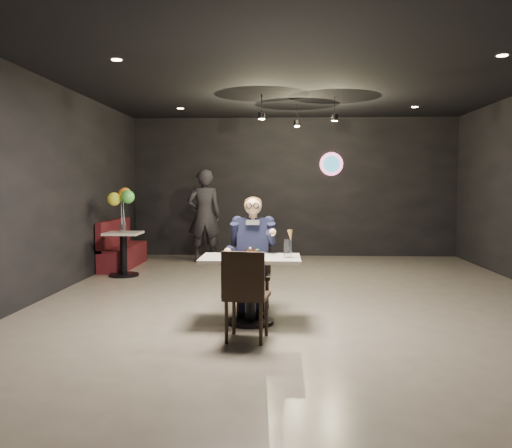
{
  "coord_description": "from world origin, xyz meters",
  "views": [
    {
      "loc": [
        -0.28,
        -7.33,
        1.54
      ],
      "look_at": [
        -0.59,
        -0.78,
        1.07
      ],
      "focal_mm": 38.0,
      "sensor_mm": 36.0,
      "label": 1
    }
  ],
  "objects_px": {
    "side_table": "(124,255)",
    "balloon_vase": "(123,228)",
    "passerby": "(204,216)",
    "sundae_glass": "(288,248)",
    "main_table": "(251,290)",
    "chair_far": "(253,274)",
    "booth_bench": "(123,243)",
    "seated_man": "(253,253)",
    "chair_near": "(247,294)"
  },
  "relations": [
    {
      "from": "chair_near",
      "to": "passerby",
      "type": "xyz_separation_m",
      "value": [
        -1.21,
        5.5,
        0.47
      ]
    },
    {
      "from": "side_table",
      "to": "balloon_vase",
      "type": "distance_m",
      "value": 0.47
    },
    {
      "from": "booth_bench",
      "to": "passerby",
      "type": "distance_m",
      "value": 1.7
    },
    {
      "from": "main_table",
      "to": "side_table",
      "type": "bearing_deg",
      "value": 127.3
    },
    {
      "from": "chair_far",
      "to": "booth_bench",
      "type": "xyz_separation_m",
      "value": [
        -2.63,
        3.51,
        -0.01
      ]
    },
    {
      "from": "main_table",
      "to": "chair_far",
      "type": "relative_size",
      "value": 1.2
    },
    {
      "from": "seated_man",
      "to": "passerby",
      "type": "distance_m",
      "value": 4.48
    },
    {
      "from": "chair_far",
      "to": "sundae_glass",
      "type": "relative_size",
      "value": 4.71
    },
    {
      "from": "sundae_glass",
      "to": "balloon_vase",
      "type": "bearing_deg",
      "value": 131.63
    },
    {
      "from": "seated_man",
      "to": "chair_far",
      "type": "bearing_deg",
      "value": 0.0
    },
    {
      "from": "seated_man",
      "to": "booth_bench",
      "type": "distance_m",
      "value": 4.4
    },
    {
      "from": "booth_bench",
      "to": "balloon_vase",
      "type": "xyz_separation_m",
      "value": [
        0.3,
        -1.0,
        0.38
      ]
    },
    {
      "from": "chair_far",
      "to": "chair_near",
      "type": "distance_m",
      "value": 1.19
    },
    {
      "from": "main_table",
      "to": "passerby",
      "type": "xyz_separation_m",
      "value": [
        -1.21,
        4.86,
        0.56
      ]
    },
    {
      "from": "seated_man",
      "to": "passerby",
      "type": "xyz_separation_m",
      "value": [
        -1.21,
        4.31,
        0.21
      ]
    },
    {
      "from": "chair_near",
      "to": "balloon_vase",
      "type": "height_order",
      "value": "chair_near"
    },
    {
      "from": "main_table",
      "to": "chair_far",
      "type": "bearing_deg",
      "value": 90.0
    },
    {
      "from": "balloon_vase",
      "to": "chair_far",
      "type": "bearing_deg",
      "value": -47.12
    },
    {
      "from": "main_table",
      "to": "chair_near",
      "type": "relative_size",
      "value": 1.2
    },
    {
      "from": "chair_far",
      "to": "balloon_vase",
      "type": "height_order",
      "value": "chair_far"
    },
    {
      "from": "seated_man",
      "to": "side_table",
      "type": "distance_m",
      "value": 3.45
    },
    {
      "from": "sundae_glass",
      "to": "side_table",
      "type": "distance_m",
      "value": 4.16
    },
    {
      "from": "seated_man",
      "to": "main_table",
      "type": "bearing_deg",
      "value": -90.0
    },
    {
      "from": "chair_near",
      "to": "side_table",
      "type": "bearing_deg",
      "value": 129.64
    },
    {
      "from": "main_table",
      "to": "sundae_glass",
      "type": "distance_m",
      "value": 0.63
    },
    {
      "from": "chair_far",
      "to": "main_table",
      "type": "bearing_deg",
      "value": -90.0
    },
    {
      "from": "chair_far",
      "to": "side_table",
      "type": "xyz_separation_m",
      "value": [
        -2.33,
        2.51,
        -0.1
      ]
    },
    {
      "from": "side_table",
      "to": "balloon_vase",
      "type": "xyz_separation_m",
      "value": [
        0.0,
        0.0,
        0.47
      ]
    },
    {
      "from": "chair_far",
      "to": "sundae_glass",
      "type": "distance_m",
      "value": 0.81
    },
    {
      "from": "side_table",
      "to": "passerby",
      "type": "distance_m",
      "value": 2.19
    },
    {
      "from": "balloon_vase",
      "to": "main_table",
      "type": "bearing_deg",
      "value": -52.7
    },
    {
      "from": "sundae_glass",
      "to": "balloon_vase",
      "type": "height_order",
      "value": "sundae_glass"
    },
    {
      "from": "seated_man",
      "to": "sundae_glass",
      "type": "xyz_separation_m",
      "value": [
        0.41,
        -0.58,
        0.13
      ]
    },
    {
      "from": "passerby",
      "to": "seated_man",
      "type": "bearing_deg",
      "value": 94.58
    },
    {
      "from": "chair_far",
      "to": "balloon_vase",
      "type": "bearing_deg",
      "value": 132.88
    },
    {
      "from": "seated_man",
      "to": "sundae_glass",
      "type": "bearing_deg",
      "value": -54.44
    },
    {
      "from": "chair_near",
      "to": "seated_man",
      "type": "relative_size",
      "value": 0.64
    },
    {
      "from": "sundae_glass",
      "to": "balloon_vase",
      "type": "xyz_separation_m",
      "value": [
        -2.74,
        3.09,
        -0.02
      ]
    },
    {
      "from": "chair_near",
      "to": "sundae_glass",
      "type": "relative_size",
      "value": 4.71
    },
    {
      "from": "chair_far",
      "to": "side_table",
      "type": "height_order",
      "value": "chair_far"
    },
    {
      "from": "passerby",
      "to": "chair_far",
      "type": "bearing_deg",
      "value": 94.58
    },
    {
      "from": "chair_far",
      "to": "chair_near",
      "type": "bearing_deg",
      "value": -90.0
    },
    {
      "from": "main_table",
      "to": "side_table",
      "type": "distance_m",
      "value": 3.85
    },
    {
      "from": "chair_near",
      "to": "booth_bench",
      "type": "xyz_separation_m",
      "value": [
        -2.63,
        4.7,
        -0.01
      ]
    },
    {
      "from": "chair_far",
      "to": "seated_man",
      "type": "xyz_separation_m",
      "value": [
        0.0,
        0.0,
        0.26
      ]
    },
    {
      "from": "main_table",
      "to": "balloon_vase",
      "type": "bearing_deg",
      "value": 127.3
    },
    {
      "from": "side_table",
      "to": "balloon_vase",
      "type": "bearing_deg",
      "value": 0.0
    },
    {
      "from": "chair_far",
      "to": "sundae_glass",
      "type": "xyz_separation_m",
      "value": [
        0.41,
        -0.58,
        0.39
      ]
    },
    {
      "from": "sundae_glass",
      "to": "booth_bench",
      "type": "relative_size",
      "value": 0.11
    },
    {
      "from": "side_table",
      "to": "sundae_glass",
      "type": "bearing_deg",
      "value": -48.37
    }
  ]
}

